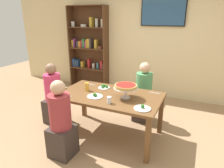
{
  "coord_description": "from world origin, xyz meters",
  "views": [
    {
      "loc": [
        1.3,
        -2.74,
        1.95
      ],
      "look_at": [
        0.0,
        0.1,
        0.89
      ],
      "focal_mm": 32.35,
      "sensor_mm": 36.0,
      "label": 1
    }
  ],
  "objects_px": {
    "bookshelf": "(89,48)",
    "cutlery_fork_near": "(155,93)",
    "cutlery_knife_near": "(92,84)",
    "cutlery_fork_far": "(66,96)",
    "diner_head_west": "(54,98)",
    "television": "(163,12)",
    "dining_table": "(109,99)",
    "salad_plate_spare": "(95,96)",
    "diner_near_left": "(61,125)",
    "salad_plate_far_diner": "(104,87)",
    "deep_dish_pizza_stand": "(126,87)",
    "beer_glass_amber_tall": "(87,87)",
    "diner_far_right": "(143,96)",
    "salad_plate_near_diner": "(142,108)",
    "water_glass_clear_near": "(109,100)"
  },
  "relations": [
    {
      "from": "deep_dish_pizza_stand",
      "to": "bookshelf",
      "type": "bearing_deg",
      "value": 132.49
    },
    {
      "from": "dining_table",
      "to": "cutlery_knife_near",
      "type": "xyz_separation_m",
      "value": [
        -0.52,
        0.32,
        0.09
      ]
    },
    {
      "from": "cutlery_fork_near",
      "to": "diner_head_west",
      "type": "bearing_deg",
      "value": 15.74
    },
    {
      "from": "diner_near_left",
      "to": "cutlery_fork_near",
      "type": "height_order",
      "value": "diner_near_left"
    },
    {
      "from": "dining_table",
      "to": "diner_near_left",
      "type": "bearing_deg",
      "value": -117.26
    },
    {
      "from": "television",
      "to": "salad_plate_spare",
      "type": "relative_size",
      "value": 4.05
    },
    {
      "from": "cutlery_fork_far",
      "to": "diner_head_west",
      "type": "bearing_deg",
      "value": 141.69
    },
    {
      "from": "diner_head_west",
      "to": "diner_far_right",
      "type": "relative_size",
      "value": 1.0
    },
    {
      "from": "salad_plate_spare",
      "to": "diner_far_right",
      "type": "bearing_deg",
      "value": 60.93
    },
    {
      "from": "diner_head_west",
      "to": "dining_table",
      "type": "bearing_deg",
      "value": 0.96
    },
    {
      "from": "bookshelf",
      "to": "cutlery_fork_near",
      "type": "height_order",
      "value": "bookshelf"
    },
    {
      "from": "deep_dish_pizza_stand",
      "to": "salad_plate_spare",
      "type": "distance_m",
      "value": 0.51
    },
    {
      "from": "cutlery_knife_near",
      "to": "salad_plate_near_diner",
      "type": "bearing_deg",
      "value": 167.61
    },
    {
      "from": "diner_head_west",
      "to": "salad_plate_near_diner",
      "type": "relative_size",
      "value": 4.93
    },
    {
      "from": "salad_plate_near_diner",
      "to": "cutlery_knife_near",
      "type": "relative_size",
      "value": 1.3
    },
    {
      "from": "television",
      "to": "water_glass_clear_near",
      "type": "distance_m",
      "value": 2.72
    },
    {
      "from": "diner_near_left",
      "to": "deep_dish_pizza_stand",
      "type": "height_order",
      "value": "diner_near_left"
    },
    {
      "from": "salad_plate_near_diner",
      "to": "television",
      "type": "bearing_deg",
      "value": 96.95
    },
    {
      "from": "diner_head_west",
      "to": "salad_plate_spare",
      "type": "distance_m",
      "value": 1.03
    },
    {
      "from": "cutlery_fork_near",
      "to": "salad_plate_near_diner",
      "type": "bearing_deg",
      "value": 92.49
    },
    {
      "from": "salad_plate_near_diner",
      "to": "salad_plate_far_diner",
      "type": "distance_m",
      "value": 1.01
    },
    {
      "from": "salad_plate_spare",
      "to": "cutlery_knife_near",
      "type": "distance_m",
      "value": 0.62
    },
    {
      "from": "deep_dish_pizza_stand",
      "to": "water_glass_clear_near",
      "type": "height_order",
      "value": "deep_dish_pizza_stand"
    },
    {
      "from": "bookshelf",
      "to": "salad_plate_far_diner",
      "type": "xyz_separation_m",
      "value": [
        1.36,
        -1.78,
        -0.36
      ]
    },
    {
      "from": "diner_near_left",
      "to": "bookshelf",
      "type": "bearing_deg",
      "value": 23.07
    },
    {
      "from": "cutlery_knife_near",
      "to": "salad_plate_spare",
      "type": "bearing_deg",
      "value": 140.69
    },
    {
      "from": "cutlery_knife_near",
      "to": "cutlery_fork_far",
      "type": "xyz_separation_m",
      "value": [
        -0.08,
        -0.66,
        0.0
      ]
    },
    {
      "from": "deep_dish_pizza_stand",
      "to": "cutlery_knife_near",
      "type": "distance_m",
      "value": 0.89
    },
    {
      "from": "diner_near_left",
      "to": "salad_plate_spare",
      "type": "relative_size",
      "value": 4.66
    },
    {
      "from": "bookshelf",
      "to": "cutlery_fork_near",
      "type": "relative_size",
      "value": 12.29
    },
    {
      "from": "dining_table",
      "to": "diner_near_left",
      "type": "distance_m",
      "value": 0.87
    },
    {
      "from": "diner_near_left",
      "to": "diner_head_west",
      "type": "xyz_separation_m",
      "value": [
        -0.75,
        0.74,
        0.0
      ]
    },
    {
      "from": "diner_far_right",
      "to": "bookshelf",
      "type": "bearing_deg",
      "value": -123.0
    },
    {
      "from": "diner_near_left",
      "to": "dining_table",
      "type": "bearing_deg",
      "value": -27.26
    },
    {
      "from": "diner_head_west",
      "to": "television",
      "type": "bearing_deg",
      "value": 54.93
    },
    {
      "from": "bookshelf",
      "to": "television",
      "type": "distance_m",
      "value": 2.13
    },
    {
      "from": "diner_head_west",
      "to": "salad_plate_far_diner",
      "type": "relative_size",
      "value": 5.62
    },
    {
      "from": "dining_table",
      "to": "water_glass_clear_near",
      "type": "bearing_deg",
      "value": -65.48
    },
    {
      "from": "dining_table",
      "to": "salad_plate_spare",
      "type": "relative_size",
      "value": 6.73
    },
    {
      "from": "television",
      "to": "diner_far_right",
      "type": "distance_m",
      "value": 2.04
    },
    {
      "from": "beer_glass_amber_tall",
      "to": "cutlery_fork_near",
      "type": "height_order",
      "value": "beer_glass_amber_tall"
    },
    {
      "from": "television",
      "to": "salad_plate_spare",
      "type": "height_order",
      "value": "television"
    },
    {
      "from": "diner_near_left",
      "to": "cutlery_knife_near",
      "type": "xyz_separation_m",
      "value": [
        -0.13,
        1.08,
        0.25
      ]
    },
    {
      "from": "diner_near_left",
      "to": "water_glass_clear_near",
      "type": "height_order",
      "value": "diner_near_left"
    },
    {
      "from": "cutlery_fork_near",
      "to": "cutlery_knife_near",
      "type": "bearing_deg",
      "value": 5.94
    },
    {
      "from": "diner_head_west",
      "to": "beer_glass_amber_tall",
      "type": "xyz_separation_m",
      "value": [
        0.72,
        0.03,
        0.32
      ]
    },
    {
      "from": "television",
      "to": "cutlery_knife_near",
      "type": "xyz_separation_m",
      "value": [
        -0.86,
        -1.79,
        -1.28
      ]
    },
    {
      "from": "dining_table",
      "to": "salad_plate_spare",
      "type": "height_order",
      "value": "salad_plate_spare"
    },
    {
      "from": "dining_table",
      "to": "beer_glass_amber_tall",
      "type": "relative_size",
      "value": 12.09
    },
    {
      "from": "salad_plate_spare",
      "to": "cutlery_fork_near",
      "type": "xyz_separation_m",
      "value": [
        0.81,
        0.56,
        -0.01
      ]
    }
  ]
}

